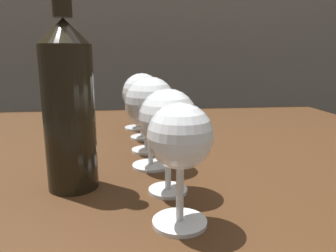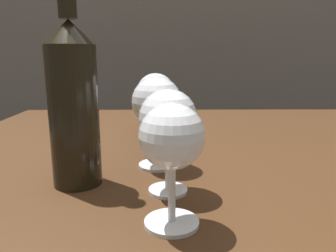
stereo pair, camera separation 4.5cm
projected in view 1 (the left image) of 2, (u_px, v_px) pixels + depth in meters
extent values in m
cube|color=#472B16|center=(183.00, 149.00, 0.73)|extent=(1.13, 0.95, 0.03)
cylinder|color=#472B16|center=(25.00, 214.00, 1.16)|extent=(0.06, 0.06, 0.67)
cylinder|color=#472B16|center=(292.00, 200.00, 1.27)|extent=(0.06, 0.06, 0.67)
cylinder|color=white|center=(180.00, 222.00, 0.38)|extent=(0.06, 0.06, 0.00)
cylinder|color=white|center=(180.00, 189.00, 0.37)|extent=(0.01, 0.01, 0.08)
sphere|color=white|center=(180.00, 136.00, 0.36)|extent=(0.07, 0.07, 0.07)
ellipsoid|color=beige|center=(180.00, 135.00, 0.36)|extent=(0.07, 0.07, 0.04)
cylinder|color=white|center=(168.00, 190.00, 0.47)|extent=(0.06, 0.06, 0.00)
cylinder|color=white|center=(168.00, 163.00, 0.46)|extent=(0.01, 0.01, 0.08)
sphere|color=white|center=(168.00, 118.00, 0.44)|extent=(0.08, 0.08, 0.08)
ellipsoid|color=pink|center=(168.00, 118.00, 0.44)|extent=(0.07, 0.07, 0.04)
cylinder|color=white|center=(151.00, 166.00, 0.57)|extent=(0.07, 0.07, 0.00)
cylinder|color=white|center=(151.00, 142.00, 0.56)|extent=(0.01, 0.01, 0.08)
sphere|color=white|center=(150.00, 102.00, 0.55)|extent=(0.09, 0.09, 0.09)
ellipsoid|color=gold|center=(150.00, 102.00, 0.55)|extent=(0.08, 0.08, 0.04)
cylinder|color=white|center=(147.00, 150.00, 0.66)|extent=(0.06, 0.06, 0.00)
cylinder|color=white|center=(146.00, 135.00, 0.66)|extent=(0.01, 0.01, 0.06)
sphere|color=white|center=(146.00, 106.00, 0.64)|extent=(0.08, 0.08, 0.08)
ellipsoid|color=maroon|center=(146.00, 106.00, 0.64)|extent=(0.07, 0.07, 0.04)
cylinder|color=white|center=(143.00, 137.00, 0.77)|extent=(0.06, 0.06, 0.00)
cylinder|color=white|center=(142.00, 121.00, 0.76)|extent=(0.01, 0.01, 0.08)
sphere|color=white|center=(142.00, 92.00, 0.75)|extent=(0.09, 0.09, 0.09)
ellipsoid|color=maroon|center=(142.00, 92.00, 0.75)|extent=(0.08, 0.08, 0.04)
cylinder|color=white|center=(137.00, 128.00, 0.87)|extent=(0.07, 0.07, 0.00)
cylinder|color=white|center=(137.00, 115.00, 0.86)|extent=(0.01, 0.01, 0.06)
sphere|color=white|center=(136.00, 94.00, 0.85)|extent=(0.08, 0.08, 0.08)
ellipsoid|color=#470A16|center=(136.00, 94.00, 0.85)|extent=(0.07, 0.07, 0.04)
cylinder|color=black|center=(70.00, 119.00, 0.46)|extent=(0.07, 0.07, 0.21)
cone|color=black|center=(64.00, 31.00, 0.44)|extent=(0.07, 0.07, 0.03)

